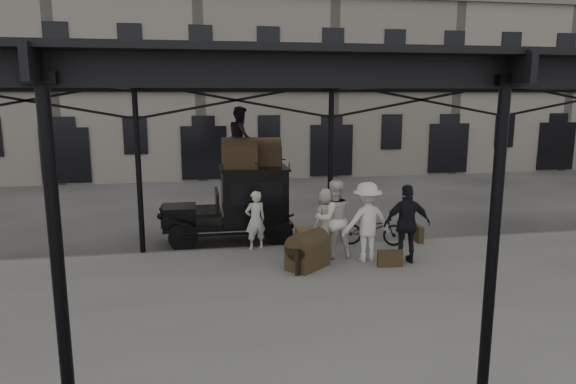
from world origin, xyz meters
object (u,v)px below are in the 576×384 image
taxi (243,201)px  steamer_trunk_roof_near (240,155)px  bicycle (372,229)px  porter_left (255,220)px  porter_official (407,224)px  steamer_trunk_platform (308,253)px

taxi → steamer_trunk_roof_near: size_ratio=3.73×
bicycle → steamer_trunk_roof_near: size_ratio=1.80×
taxi → porter_left: bearing=-80.2°
taxi → porter_official: size_ratio=1.89×
taxi → steamer_trunk_platform: (1.26, -2.99, -0.69)m
taxi → porter_left: 1.31m
bicycle → steamer_trunk_roof_near: (-3.46, 1.22, 1.93)m
bicycle → steamer_trunk_roof_near: 4.15m
steamer_trunk_platform → steamer_trunk_roof_near: bearing=74.9°
steamer_trunk_platform → taxi: bearing=71.7°
porter_official → steamer_trunk_platform: porter_official is taller
porter_left → bicycle: porter_left is taller
steamer_trunk_platform → porter_left: bearing=79.9°
taxi → steamer_trunk_platform: 3.31m
porter_left → steamer_trunk_platform: (1.04, -1.73, -0.42)m
steamer_trunk_platform → porter_official: bearing=-41.7°
porter_official → steamer_trunk_roof_near: size_ratio=1.97×
porter_official → taxi: bearing=-32.7°
bicycle → steamer_trunk_roof_near: steamer_trunk_roof_near is taller
steamer_trunk_roof_near → taxi: bearing=77.5°
taxi → bicycle: (3.38, -1.47, -0.59)m
bicycle → taxi: bearing=82.3°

